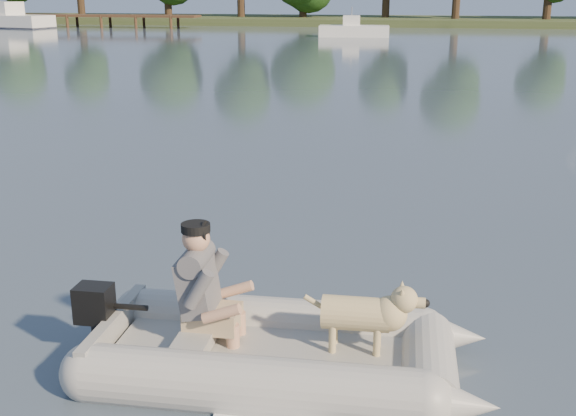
% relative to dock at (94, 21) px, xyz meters
% --- Properties ---
extents(water, '(160.00, 160.00, 0.00)m').
position_rel_dock_xyz_m(water, '(26.00, -52.00, -0.52)').
color(water, slate).
rests_on(water, ground).
extents(shore_bank, '(160.00, 12.00, 0.70)m').
position_rel_dock_xyz_m(shore_bank, '(26.00, 10.00, -0.27)').
color(shore_bank, '#47512D').
rests_on(shore_bank, water).
extents(dock, '(18.00, 2.00, 1.04)m').
position_rel_dock_xyz_m(dock, '(0.00, 0.00, 0.00)').
color(dock, '#4C331E').
rests_on(dock, water).
extents(dinghy, '(4.49, 2.85, 1.38)m').
position_rel_dock_xyz_m(dinghy, '(26.23, -52.59, 0.07)').
color(dinghy, '#A6A5A0').
rests_on(dinghy, water).
extents(man, '(0.74, 0.64, 1.07)m').
position_rel_dock_xyz_m(man, '(25.53, -52.56, 0.26)').
color(man, '#5A5A5E').
rests_on(man, dinghy).
extents(dog, '(0.94, 0.35, 0.62)m').
position_rel_dock_xyz_m(dog, '(26.87, -52.52, -0.00)').
color(dog, tan).
rests_on(dog, dinghy).
extents(outboard_motor, '(0.42, 0.30, 0.79)m').
position_rel_dock_xyz_m(outboard_motor, '(24.57, -52.63, -0.21)').
color(outboard_motor, black).
rests_on(outboard_motor, dinghy).
extents(cabin_cruiser, '(8.42, 4.93, 2.46)m').
position_rel_dock_xyz_m(cabin_cruiser, '(-6.55, -1.95, 0.52)').
color(cabin_cruiser, white).
rests_on(cabin_cruiser, water).
extents(motorboat, '(4.98, 2.20, 2.06)m').
position_rel_dock_xyz_m(motorboat, '(22.50, -8.05, 0.41)').
color(motorboat, white).
rests_on(motorboat, water).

